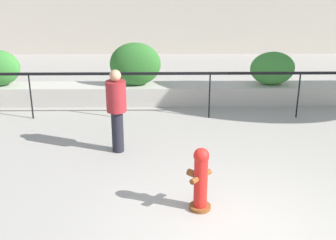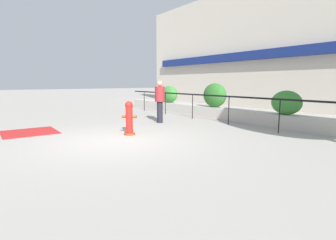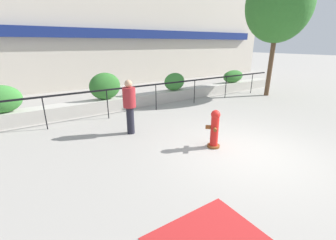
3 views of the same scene
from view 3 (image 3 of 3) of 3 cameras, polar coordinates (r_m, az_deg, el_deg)
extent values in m
plane|color=#9E9991|center=(6.43, 19.88, -7.89)|extent=(120.00, 120.00, 0.00)
cube|color=beige|center=(16.08, -17.25, 22.51)|extent=(30.00, 1.00, 8.00)
cube|color=navy|center=(15.40, -16.23, 20.40)|extent=(27.00, 0.36, 0.56)
cube|color=#B7B2A8|center=(10.76, -6.01, 5.24)|extent=(18.00, 0.70, 0.50)
cube|color=black|center=(9.63, -3.12, 9.00)|extent=(15.00, 0.05, 0.06)
cylinder|color=black|center=(8.52, -28.83, 1.55)|extent=(0.04, 0.04, 1.15)
cylinder|color=black|center=(8.90, -15.10, 3.94)|extent=(0.04, 0.04, 1.15)
cylinder|color=black|center=(9.74, -3.07, 5.84)|extent=(0.04, 0.04, 1.15)
cylinder|color=black|center=(10.95, 6.74, 7.20)|extent=(0.04, 0.04, 1.15)
cylinder|color=black|center=(12.41, 14.46, 8.12)|extent=(0.04, 0.04, 1.15)
cylinder|color=black|center=(14.05, 20.49, 8.73)|extent=(0.04, 0.04, 1.15)
ellipsoid|color=#387F33|center=(9.51, -36.73, 4.25)|extent=(1.28, 0.68, 0.95)
ellipsoid|color=#2D6B28|center=(9.91, -15.69, 8.27)|extent=(1.32, 0.70, 1.12)
ellipsoid|color=#387F33|center=(11.50, 1.67, 9.72)|extent=(1.17, 0.57, 0.88)
ellipsoid|color=#2D6B28|center=(14.40, 16.22, 10.58)|extent=(1.59, 0.56, 0.74)
cylinder|color=brown|center=(6.51, 11.45, -6.44)|extent=(0.50, 0.50, 0.06)
cylinder|color=red|center=(6.33, 11.72, -2.71)|extent=(0.31, 0.31, 0.85)
sphere|color=red|center=(6.17, 12.01, 1.34)|extent=(0.25, 0.25, 0.25)
cylinder|color=brown|center=(6.28, 10.14, -1.77)|extent=(0.18, 0.18, 0.11)
cylinder|color=brown|center=(6.45, 11.70, -1.31)|extent=(0.15, 0.15, 0.09)
cylinder|color=brown|center=(6.13, 11.87, -2.41)|extent=(0.15, 0.15, 0.09)
cylinder|color=brown|center=(13.65, 24.52, 12.16)|extent=(0.24, 0.24, 3.12)
ellipsoid|color=#2D6B28|center=(13.71, 26.39, 24.74)|extent=(3.45, 3.10, 3.62)
cylinder|color=black|center=(7.27, -9.52, -0.08)|extent=(0.32, 0.32, 0.88)
cylinder|color=maroon|center=(7.07, -9.85, 5.68)|extent=(0.54, 0.54, 0.62)
sphere|color=tan|center=(6.98, -10.04, 9.08)|extent=(0.23, 0.23, 0.23)
camera|label=1|loc=(4.58, 96.44, 16.15)|focal=50.00mm
camera|label=2|loc=(11.67, 55.54, 5.36)|focal=28.00mm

